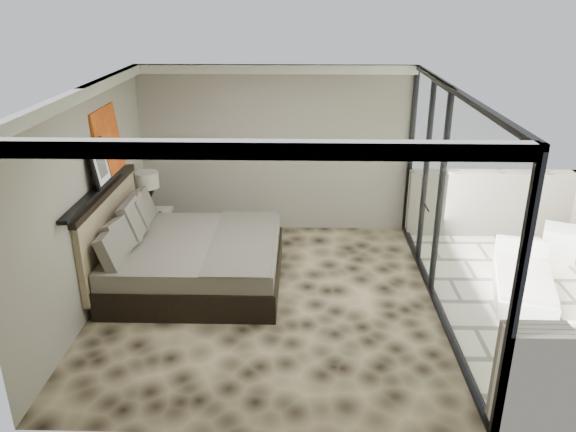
{
  "coord_description": "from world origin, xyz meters",
  "views": [
    {
      "loc": [
        0.44,
        -6.61,
        3.85
      ],
      "look_at": [
        0.27,
        0.4,
        1.05
      ],
      "focal_mm": 35.0,
      "sensor_mm": 36.0,
      "label": 1
    }
  ],
  "objects_px": {
    "ottoman": "(560,243)",
    "lounger": "(523,283)",
    "nightstand": "(154,226)",
    "table_lamp": "(148,187)",
    "bed": "(189,257)"
  },
  "relations": [
    {
      "from": "bed",
      "to": "nightstand",
      "type": "xyz_separation_m",
      "value": [
        -0.85,
        1.4,
        -0.11
      ]
    },
    {
      "from": "bed",
      "to": "table_lamp",
      "type": "height_order",
      "value": "bed"
    },
    {
      "from": "table_lamp",
      "to": "lounger",
      "type": "distance_m",
      "value": 5.79
    },
    {
      "from": "table_lamp",
      "to": "lounger",
      "type": "bearing_deg",
      "value": -16.57
    },
    {
      "from": "table_lamp",
      "to": "bed",
      "type": "bearing_deg",
      "value": -57.1
    },
    {
      "from": "table_lamp",
      "to": "ottoman",
      "type": "relative_size",
      "value": 1.37
    },
    {
      "from": "nightstand",
      "to": "table_lamp",
      "type": "height_order",
      "value": "table_lamp"
    },
    {
      "from": "bed",
      "to": "table_lamp",
      "type": "xyz_separation_m",
      "value": [
        -0.89,
        1.38,
        0.57
      ]
    },
    {
      "from": "nightstand",
      "to": "bed",
      "type": "bearing_deg",
      "value": -44.05
    },
    {
      "from": "table_lamp",
      "to": "lounger",
      "type": "relative_size",
      "value": 0.43
    },
    {
      "from": "nightstand",
      "to": "table_lamp",
      "type": "distance_m",
      "value": 0.68
    },
    {
      "from": "nightstand",
      "to": "lounger",
      "type": "distance_m",
      "value": 5.7
    },
    {
      "from": "nightstand",
      "to": "ottoman",
      "type": "bearing_deg",
      "value": 10.47
    },
    {
      "from": "ottoman",
      "to": "lounger",
      "type": "height_order",
      "value": "lounger"
    },
    {
      "from": "nightstand",
      "to": "ottoman",
      "type": "relative_size",
      "value": 1.1
    }
  ]
}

